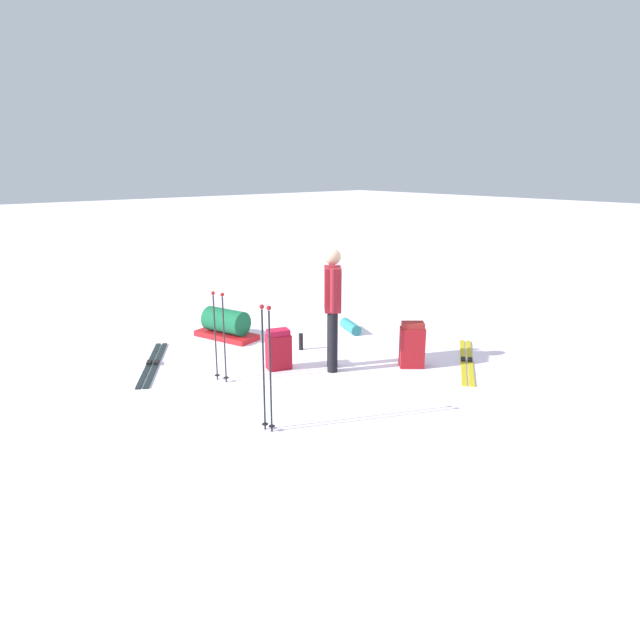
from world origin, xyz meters
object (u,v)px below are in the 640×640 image
backpack_large_dark (279,350)px  sleeping_mat_rolled (350,327)px  ski_pair_near (153,364)px  ski_poles_planted_near (267,363)px  ski_poles_planted_far (219,332)px  skier_standing (333,303)px  backpack_bright (412,345)px  thermos_bottle (301,342)px  gear_sled (226,325)px  ski_pair_far (467,361)px

backpack_large_dark → sleeping_mat_rolled: bearing=108.1°
ski_pair_near → ski_poles_planted_near: (2.77, 0.06, 0.76)m
ski_poles_planted_far → sleeping_mat_rolled: ski_poles_planted_far is taller
ski_poles_planted_near → ski_poles_planted_far: (-1.58, 0.37, -0.10)m
skier_standing → backpack_bright: 1.30m
skier_standing → backpack_large_dark: (-0.50, -0.56, -0.68)m
thermos_bottle → backpack_bright: bearing=24.1°
ski_poles_planted_near → sleeping_mat_rolled: bearing=123.3°
skier_standing → sleeping_mat_rolled: size_ratio=3.09×
backpack_bright → gear_sled: bearing=-156.2°
ski_poles_planted_far → gear_sled: (-1.61, 1.05, -0.45)m
backpack_large_dark → ski_poles_planted_far: ski_poles_planted_far is taller
sleeping_mat_rolled → skier_standing: bearing=-51.4°
skier_standing → sleeping_mat_rolled: bearing=128.6°
skier_standing → ski_pair_near: size_ratio=1.02×
sleeping_mat_rolled → thermos_bottle: 1.27m
backpack_large_dark → ski_poles_planted_far: (-0.12, -0.85, 0.40)m
skier_standing → ski_pair_far: size_ratio=1.01×
ski_pair_near → ski_pair_far: (2.86, 3.53, -0.00)m
ski_pair_far → skier_standing: bearing=-121.8°
ski_pair_far → backpack_large_dark: 2.75m
backpack_large_dark → ski_poles_planted_far: bearing=-98.1°
backpack_bright → sleeping_mat_rolled: size_ratio=1.19×
thermos_bottle → ski_pair_near: bearing=-112.9°
ski_poles_planted_far → backpack_bright: bearing=61.2°
skier_standing → ski_poles_planted_near: bearing=-61.6°
skier_standing → ski_pair_near: skier_standing is taller
ski_poles_planted_far → backpack_large_dark: bearing=81.9°
gear_sled → ski_pair_far: bearing=32.0°
ski_poles_planted_far → sleeping_mat_rolled: size_ratio=2.20×
ski_pair_far → thermos_bottle: thermos_bottle is taller
gear_sled → ski_poles_planted_far: bearing=-33.2°
ski_pair_near → ski_poles_planted_far: 1.43m
gear_sled → backpack_bright: bearing=23.8°
ski_pair_near → sleeping_mat_rolled: 3.36m
skier_standing → sleeping_mat_rolled: (-1.16, 1.45, -0.86)m
ski_pair_far → sleeping_mat_rolled: (-2.21, -0.24, 0.08)m
ski_poles_planted_near → ski_poles_planted_far: ski_poles_planted_near is taller
skier_standing → backpack_bright: bearing=54.3°
backpack_bright → ski_poles_planted_near: size_ratio=0.47×
backpack_large_dark → thermos_bottle: backpack_large_dark is taller
ski_poles_planted_far → thermos_bottle: ski_poles_planted_far is taller
ski_pair_far → backpack_bright: backpack_bright is taller
ski_poles_planted_far → thermos_bottle: 1.73m
skier_standing → ski_poles_planted_far: 1.57m
backpack_large_dark → thermos_bottle: (-0.45, 0.76, -0.15)m
ski_pair_far → sleeping_mat_rolled: sleeping_mat_rolled is taller
ski_pair_near → gear_sled: size_ratio=1.45×
ski_pair_near → ski_pair_far: 4.55m
backpack_large_dark → ski_poles_planted_near: 1.97m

